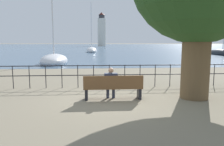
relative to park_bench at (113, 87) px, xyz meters
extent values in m
plane|color=#7A705B|center=(0.00, 0.07, -0.45)|extent=(1000.00, 1000.00, 0.00)
cube|color=#47607A|center=(0.00, 159.75, -0.44)|extent=(600.00, 300.00, 0.01)
cylinder|color=brown|center=(3.05, -0.03, 0.94)|extent=(1.02, 1.02, 2.77)
cube|color=brown|center=(0.00, 0.07, -0.02)|extent=(2.16, 0.45, 0.05)
cube|color=brown|center=(0.00, -0.14, 0.23)|extent=(2.16, 0.04, 0.45)
cube|color=black|center=(-0.98, 0.07, -0.25)|extent=(0.10, 0.41, 0.40)
cube|color=black|center=(0.98, 0.07, -0.25)|extent=(0.10, 0.41, 0.40)
cylinder|color=#2D3347|center=(-0.19, 0.22, -0.22)|extent=(0.11, 0.11, 0.45)
cylinder|color=#2D3347|center=(0.03, 0.22, -0.22)|extent=(0.11, 0.11, 0.45)
cube|color=#2D3347|center=(-0.08, 0.13, 0.05)|extent=(0.41, 0.26, 0.14)
cube|color=#2D3347|center=(-0.08, 0.05, 0.26)|extent=(0.48, 0.24, 0.52)
sphere|color=#A87A5B|center=(-0.08, 0.05, 0.63)|extent=(0.19, 0.19, 0.19)
cylinder|color=black|center=(-4.36, 2.24, 0.08)|extent=(0.04, 0.04, 1.05)
cylinder|color=black|center=(-3.63, 2.24, 0.08)|extent=(0.04, 0.04, 1.05)
cylinder|color=black|center=(-2.91, 2.24, 0.08)|extent=(0.04, 0.04, 1.05)
cylinder|color=black|center=(-2.18, 2.24, 0.08)|extent=(0.04, 0.04, 1.05)
cylinder|color=black|center=(-1.45, 2.24, 0.08)|extent=(0.04, 0.04, 1.05)
cylinder|color=black|center=(-0.73, 2.24, 0.08)|extent=(0.04, 0.04, 1.05)
cylinder|color=black|center=(0.00, 2.24, 0.08)|extent=(0.04, 0.04, 1.05)
cylinder|color=black|center=(0.73, 2.24, 0.08)|extent=(0.04, 0.04, 1.05)
cylinder|color=black|center=(1.45, 2.24, 0.08)|extent=(0.04, 0.04, 1.05)
cylinder|color=black|center=(2.18, 2.24, 0.08)|extent=(0.04, 0.04, 1.05)
cylinder|color=black|center=(2.91, 2.24, 0.08)|extent=(0.04, 0.04, 1.05)
cylinder|color=black|center=(3.63, 2.24, 0.08)|extent=(0.04, 0.04, 1.05)
cylinder|color=black|center=(4.36, 2.24, 0.08)|extent=(0.04, 0.04, 1.05)
cylinder|color=black|center=(5.09, 2.24, 0.08)|extent=(0.04, 0.04, 1.05)
cylinder|color=black|center=(0.00, 2.24, 0.57)|extent=(11.62, 0.04, 0.04)
cylinder|color=black|center=(0.00, 2.24, 0.13)|extent=(11.62, 0.04, 0.04)
ellipsoid|color=black|center=(20.48, 27.01, -0.16)|extent=(2.14, 8.61, 1.40)
cylinder|color=silver|center=(20.48, 27.01, 3.48)|extent=(0.14, 0.14, 6.46)
ellipsoid|color=white|center=(-1.43, 40.38, -0.13)|extent=(2.74, 8.31, 1.59)
cylinder|color=silver|center=(-1.43, 40.38, 5.26)|extent=(0.14, 0.14, 9.82)
ellipsoid|color=silver|center=(-4.72, 14.16, -0.17)|extent=(2.73, 5.35, 1.38)
cylinder|color=silver|center=(-4.72, 14.16, 3.86)|extent=(0.14, 0.14, 7.22)
cylinder|color=silver|center=(3.42, 124.77, 7.69)|extent=(4.90, 4.90, 16.27)
cylinder|color=#2D2D33|center=(3.42, 124.77, 16.82)|extent=(3.43, 3.43, 1.98)
cone|color=#4C1E19|center=(3.42, 124.77, 18.60)|extent=(3.92, 3.92, 1.59)
camera|label=1|loc=(-0.64, -7.78, 1.62)|focal=35.00mm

